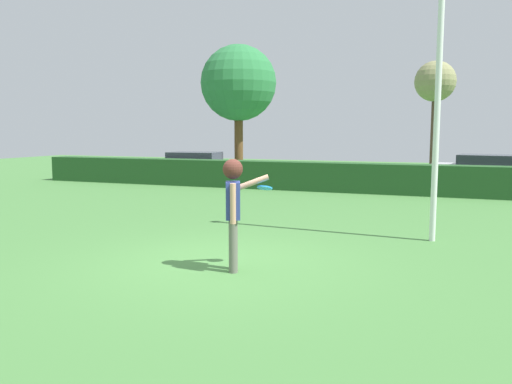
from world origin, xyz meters
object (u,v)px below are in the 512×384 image
(person, at_px, (234,201))
(frisbee, at_px, (265,188))
(lamppost, at_px, (440,43))
(willow_tree, at_px, (435,83))
(birch_tree, at_px, (238,84))
(parked_car_white, at_px, (195,164))
(parked_car_silver, at_px, (488,169))

(person, bearing_deg, frisbee, 48.69)
(lamppost, height_order, willow_tree, lamppost)
(willow_tree, xyz_separation_m, birch_tree, (-8.71, -5.31, -0.20))
(lamppost, relative_size, parked_car_white, 1.64)
(parked_car_white, relative_size, birch_tree, 0.69)
(parked_car_white, xyz_separation_m, willow_tree, (9.90, 7.61, 3.96))
(lamppost, height_order, parked_car_silver, lamppost)
(lamppost, bearing_deg, parked_car_white, 136.74)
(lamppost, bearing_deg, willow_tree, 92.50)
(parked_car_silver, bearing_deg, person, -106.12)
(parked_car_white, distance_m, willow_tree, 13.10)
(frisbee, xyz_separation_m, willow_tree, (1.70, 20.74, 3.35))
(parked_car_white, relative_size, willow_tree, 0.76)
(frisbee, bearing_deg, birch_tree, 114.42)
(person, xyz_separation_m, birch_tree, (-6.64, 15.85, 3.33))
(person, distance_m, parked_car_white, 15.66)
(frisbee, relative_size, lamppost, 0.03)
(birch_tree, bearing_deg, willow_tree, 31.37)
(parked_car_white, relative_size, parked_car_silver, 0.99)
(person, relative_size, lamppost, 0.25)
(person, bearing_deg, parked_car_silver, 73.88)
(person, height_order, willow_tree, willow_tree)
(lamppost, relative_size, parked_car_silver, 1.62)
(person, xyz_separation_m, willow_tree, (2.07, 21.16, 3.53))
(person, xyz_separation_m, parked_car_silver, (4.43, 15.32, -0.43))
(frisbee, height_order, birch_tree, birch_tree)
(frisbee, xyz_separation_m, lamppost, (2.47, 3.09, 2.60))
(person, bearing_deg, willow_tree, 84.42)
(parked_car_silver, height_order, birch_tree, birch_tree)
(frisbee, distance_m, birch_tree, 17.24)
(lamppost, xyz_separation_m, parked_car_silver, (1.59, 11.82, -3.21))
(willow_tree, bearing_deg, birch_tree, -148.63)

